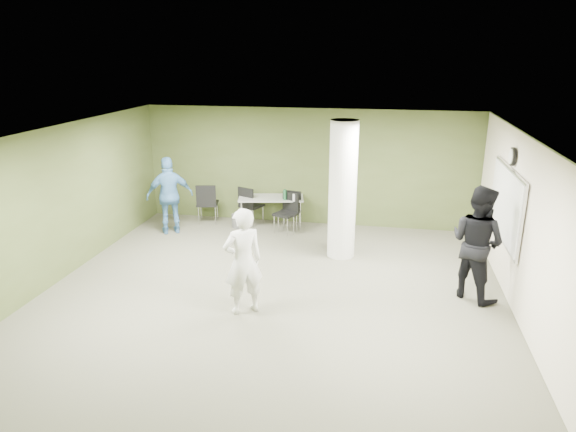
% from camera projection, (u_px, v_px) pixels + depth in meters
% --- Properties ---
extents(floor, '(8.00, 8.00, 0.00)m').
position_uv_depth(floor, '(273.00, 293.00, 9.01)').
color(floor, '#4E4E3D').
rests_on(floor, ground).
extents(ceiling, '(8.00, 8.00, 0.00)m').
position_uv_depth(ceiling, '(271.00, 134.00, 8.15)').
color(ceiling, white).
rests_on(ceiling, wall_back).
extents(wall_back, '(8.00, 2.80, 0.02)m').
position_uv_depth(wall_back, '(308.00, 167.00, 12.32)').
color(wall_back, '#414D24').
rests_on(wall_back, floor).
extents(wall_left, '(0.02, 8.00, 2.80)m').
position_uv_depth(wall_left, '(57.00, 205.00, 9.30)').
color(wall_left, '#414D24').
rests_on(wall_left, floor).
extents(wall_right_cream, '(0.02, 8.00, 2.80)m').
position_uv_depth(wall_right_cream, '(527.00, 233.00, 7.87)').
color(wall_right_cream, beige).
rests_on(wall_right_cream, floor).
extents(column, '(0.56, 0.56, 2.80)m').
position_uv_depth(column, '(343.00, 190.00, 10.27)').
color(column, silver).
rests_on(column, floor).
extents(whiteboard, '(0.05, 2.30, 1.30)m').
position_uv_depth(whiteboard, '(506.00, 204.00, 8.97)').
color(whiteboard, silver).
rests_on(whiteboard, wall_right_cream).
extents(wall_clock, '(0.06, 0.32, 0.32)m').
position_uv_depth(wall_clock, '(512.00, 157.00, 8.71)').
color(wall_clock, black).
rests_on(wall_clock, wall_right_cream).
extents(folding_table, '(1.64, 0.96, 0.98)m').
position_uv_depth(folding_table, '(272.00, 199.00, 12.26)').
color(folding_table, gray).
rests_on(folding_table, floor).
extents(wastebasket, '(0.28, 0.28, 0.33)m').
position_uv_depth(wastebasket, '(238.00, 221.00, 12.35)').
color(wastebasket, '#4C4C4C').
rests_on(wastebasket, floor).
extents(chair_back_left, '(0.59, 0.59, 1.00)m').
position_uv_depth(chair_back_left, '(207.00, 201.00, 12.49)').
color(chair_back_left, black).
rests_on(chair_back_left, floor).
extents(chair_back_right, '(0.62, 0.62, 0.95)m').
position_uv_depth(chair_back_right, '(249.00, 203.00, 12.42)').
color(chair_back_right, black).
rests_on(chair_back_right, floor).
extents(chair_table_left, '(0.60, 0.60, 0.92)m').
position_uv_depth(chair_table_left, '(288.00, 210.00, 11.96)').
color(chair_table_left, black).
rests_on(chair_table_left, floor).
extents(chair_table_right, '(0.54, 0.54, 0.93)m').
position_uv_depth(chair_table_right, '(290.00, 208.00, 12.06)').
color(chair_table_right, black).
rests_on(chair_table_right, floor).
extents(woman_white, '(0.77, 0.71, 1.77)m').
position_uv_depth(woman_white, '(243.00, 261.00, 8.12)').
color(woman_white, silver).
rests_on(woman_white, floor).
extents(man_black, '(1.21, 1.20, 1.98)m').
position_uv_depth(man_black, '(477.00, 243.00, 8.61)').
color(man_black, black).
rests_on(man_black, floor).
extents(man_blue, '(1.13, 0.89, 1.80)m').
position_uv_depth(man_blue, '(170.00, 196.00, 11.76)').
color(man_blue, teal).
rests_on(man_blue, floor).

